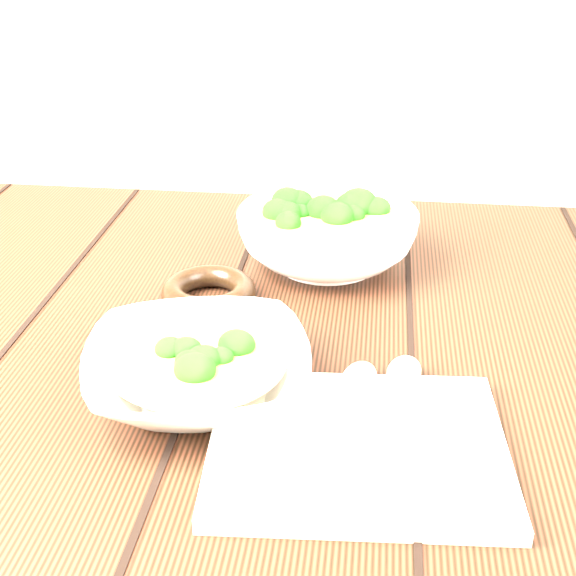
{
  "coord_description": "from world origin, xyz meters",
  "views": [
    {
      "loc": [
        0.14,
        -0.7,
        1.17
      ],
      "look_at": [
        0.05,
        0.01,
        0.8
      ],
      "focal_mm": 50.0,
      "sensor_mm": 36.0,
      "label": 1
    }
  ],
  "objects_px": {
    "soup_bowl_front": "(198,370)",
    "napkin": "(357,447)",
    "soup_bowl_back": "(327,235)",
    "table": "(238,425)",
    "trivet": "(209,292)"
  },
  "relations": [
    {
      "from": "soup_bowl_front",
      "to": "napkin",
      "type": "bearing_deg",
      "value": -24.56
    },
    {
      "from": "soup_bowl_front",
      "to": "soup_bowl_back",
      "type": "xyz_separation_m",
      "value": [
        0.09,
        0.29,
        0.01
      ]
    },
    {
      "from": "table",
      "to": "soup_bowl_back",
      "type": "bearing_deg",
      "value": 64.88
    },
    {
      "from": "soup_bowl_front",
      "to": "trivet",
      "type": "xyz_separation_m",
      "value": [
        -0.03,
        0.18,
        -0.01
      ]
    },
    {
      "from": "soup_bowl_back",
      "to": "trivet",
      "type": "relative_size",
      "value": 2.61
    },
    {
      "from": "trivet",
      "to": "napkin",
      "type": "xyz_separation_m",
      "value": [
        0.17,
        -0.24,
        -0.01
      ]
    },
    {
      "from": "soup_bowl_front",
      "to": "trivet",
      "type": "relative_size",
      "value": 2.32
    },
    {
      "from": "soup_bowl_back",
      "to": "soup_bowl_front",
      "type": "bearing_deg",
      "value": -107.91
    },
    {
      "from": "soup_bowl_front",
      "to": "trivet",
      "type": "bearing_deg",
      "value": 98.97
    },
    {
      "from": "table",
      "to": "soup_bowl_back",
      "type": "height_order",
      "value": "soup_bowl_back"
    },
    {
      "from": "table",
      "to": "soup_bowl_front",
      "type": "height_order",
      "value": "soup_bowl_front"
    },
    {
      "from": "soup_bowl_front",
      "to": "soup_bowl_back",
      "type": "height_order",
      "value": "soup_bowl_back"
    },
    {
      "from": "soup_bowl_back",
      "to": "trivet",
      "type": "xyz_separation_m",
      "value": [
        -0.12,
        -0.11,
        -0.02
      ]
    },
    {
      "from": "soup_bowl_back",
      "to": "table",
      "type": "bearing_deg",
      "value": -115.12
    },
    {
      "from": "soup_bowl_back",
      "to": "trivet",
      "type": "bearing_deg",
      "value": -136.73
    }
  ]
}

